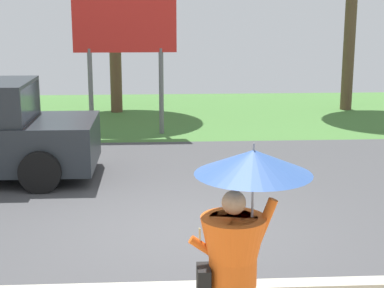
{
  "coord_description": "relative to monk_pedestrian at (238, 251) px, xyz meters",
  "views": [
    {
      "loc": [
        -0.44,
        -8.58,
        3.32
      ],
      "look_at": [
        0.12,
        1.0,
        1.1
      ],
      "focal_mm": 57.18,
      "sensor_mm": 36.0,
      "label": 1
    }
  ],
  "objects": [
    {
      "name": "ground_plane",
      "position": [
        -0.27,
        6.38,
        -1.17
      ],
      "size": [
        40.0,
        22.0,
        0.2
      ],
      "color": "#424244"
    },
    {
      "name": "monk_pedestrian",
      "position": [
        0.0,
        0.0,
        0.0
      ],
      "size": [
        1.1,
        1.05,
        2.13
      ],
      "rotation": [
        0.0,
        0.0,
        0.04
      ],
      "color": "#E55B19",
      "rests_on": "ground_plane"
    },
    {
      "name": "roadside_billboard",
      "position": [
        -1.5,
        10.47,
        1.43
      ],
      "size": [
        2.6,
        0.12,
        3.5
      ],
      "color": "slate",
      "rests_on": "ground_plane"
    }
  ]
}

